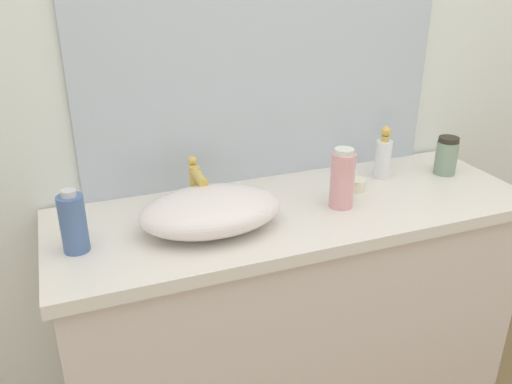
# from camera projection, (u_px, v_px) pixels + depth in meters

# --- Properties ---
(bathroom_wall_rear) EXTENTS (6.00, 0.06, 2.60)m
(bathroom_wall_rear) POSITION_uv_depth(u_px,v_px,m) (270.00, 50.00, 1.72)
(bathroom_wall_rear) COLOR silver
(bathroom_wall_rear) RESTS_ON ground
(vanity_counter) EXTENTS (1.49, 0.52, 0.88)m
(vanity_counter) POSITION_uv_depth(u_px,v_px,m) (293.00, 322.00, 1.81)
(vanity_counter) COLOR beige
(vanity_counter) RESTS_ON ground
(wall_mirror_panel) EXTENTS (1.22, 0.01, 1.15)m
(wall_mirror_panel) POSITION_uv_depth(u_px,v_px,m) (266.00, 2.00, 1.61)
(wall_mirror_panel) COLOR #B2BCC6
(wall_mirror_panel) RESTS_ON vanity_counter
(sink_basin) EXTENTS (0.40, 0.27, 0.11)m
(sink_basin) POSITION_uv_depth(u_px,v_px,m) (211.00, 210.00, 1.48)
(sink_basin) COLOR silver
(sink_basin) RESTS_ON vanity_counter
(faucet) EXTENTS (0.03, 0.14, 0.15)m
(faucet) POSITION_uv_depth(u_px,v_px,m) (196.00, 180.00, 1.59)
(faucet) COLOR gold
(faucet) RESTS_ON vanity_counter
(soap_dispenser) EXTENTS (0.06, 0.06, 0.18)m
(soap_dispenser) POSITION_uv_depth(u_px,v_px,m) (383.00, 156.00, 1.81)
(soap_dispenser) COLOR white
(soap_dispenser) RESTS_ON vanity_counter
(lotion_bottle) EXTENTS (0.07, 0.07, 0.19)m
(lotion_bottle) POSITION_uv_depth(u_px,v_px,m) (342.00, 179.00, 1.59)
(lotion_bottle) COLOR pink
(lotion_bottle) RESTS_ON vanity_counter
(perfume_bottle) EXTENTS (0.07, 0.07, 0.17)m
(perfume_bottle) POSITION_uv_depth(u_px,v_px,m) (73.00, 223.00, 1.35)
(perfume_bottle) COLOR #4B6798
(perfume_bottle) RESTS_ON vanity_counter
(spray_can) EXTENTS (0.07, 0.07, 0.13)m
(spray_can) POSITION_uv_depth(u_px,v_px,m) (446.00, 156.00, 1.85)
(spray_can) COLOR gray
(spray_can) RESTS_ON vanity_counter
(candle_jar) EXTENTS (0.06, 0.06, 0.04)m
(candle_jar) POSITION_uv_depth(u_px,v_px,m) (356.00, 185.00, 1.73)
(candle_jar) COLOR silver
(candle_jar) RESTS_ON vanity_counter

